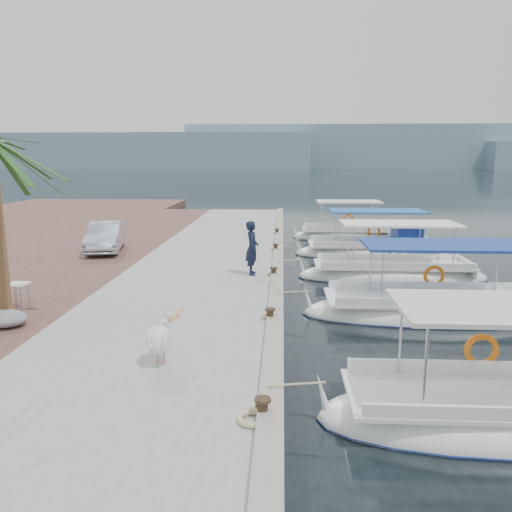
{
  "coord_description": "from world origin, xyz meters",
  "views": [
    {
      "loc": [
        -0.06,
        -16.08,
        4.71
      ],
      "look_at": [
        -1.0,
        1.68,
        1.2
      ],
      "focal_mm": 35.0,
      "sensor_mm": 36.0,
      "label": 1
    }
  ],
  "objects_px": {
    "fishing_caique_b": "(433,312)",
    "parked_car": "(105,237)",
    "fishing_caique_c": "(392,275)",
    "fishing_caique_d": "(373,252)",
    "fishing_caique_e": "(345,236)",
    "pelican": "(161,338)",
    "fisherman": "(252,248)",
    "fishing_caique_a": "(484,418)"
  },
  "relations": [
    {
      "from": "fishing_caique_a",
      "to": "fishing_caique_e",
      "type": "xyz_separation_m",
      "value": [
        0.08,
        21.07,
        -0.0
      ]
    },
    {
      "from": "fisherman",
      "to": "pelican",
      "type": "bearing_deg",
      "value": 165.95
    },
    {
      "from": "fishing_caique_a",
      "to": "pelican",
      "type": "distance_m",
      "value": 6.33
    },
    {
      "from": "pelican",
      "to": "fishing_caique_a",
      "type": "bearing_deg",
      "value": -11.86
    },
    {
      "from": "fisherman",
      "to": "parked_car",
      "type": "height_order",
      "value": "fisherman"
    },
    {
      "from": "fishing_caique_a",
      "to": "fishing_caique_e",
      "type": "height_order",
      "value": "same"
    },
    {
      "from": "fishing_caique_a",
      "to": "fishing_caique_c",
      "type": "bearing_deg",
      "value": 86.2
    },
    {
      "from": "fishing_caique_b",
      "to": "fisherman",
      "type": "height_order",
      "value": "fisherman"
    },
    {
      "from": "fishing_caique_c",
      "to": "pelican",
      "type": "xyz_separation_m",
      "value": [
        -6.87,
        -9.81,
        0.91
      ]
    },
    {
      "from": "fishing_caique_d",
      "to": "fishing_caique_e",
      "type": "height_order",
      "value": "same"
    },
    {
      "from": "fishing_caique_b",
      "to": "fishing_caique_d",
      "type": "bearing_deg",
      "value": 90.57
    },
    {
      "from": "fishing_caique_a",
      "to": "parked_car",
      "type": "distance_m",
      "value": 18.09
    },
    {
      "from": "fishing_caique_e",
      "to": "fisherman",
      "type": "bearing_deg",
      "value": -112.47
    },
    {
      "from": "pelican",
      "to": "parked_car",
      "type": "distance_m",
      "value": 13.65
    },
    {
      "from": "fishing_caique_d",
      "to": "fishing_caique_e",
      "type": "relative_size",
      "value": 1.21
    },
    {
      "from": "fishing_caique_c",
      "to": "pelican",
      "type": "distance_m",
      "value": 12.01
    },
    {
      "from": "pelican",
      "to": "parked_car",
      "type": "xyz_separation_m",
      "value": [
        -5.59,
        12.46,
        0.12
      ]
    },
    {
      "from": "fisherman",
      "to": "parked_car",
      "type": "relative_size",
      "value": 0.5
    },
    {
      "from": "fishing_caique_a",
      "to": "pelican",
      "type": "bearing_deg",
      "value": 168.14
    },
    {
      "from": "fisherman",
      "to": "fishing_caique_d",
      "type": "bearing_deg",
      "value": -45.01
    },
    {
      "from": "pelican",
      "to": "parked_car",
      "type": "relative_size",
      "value": 0.34
    },
    {
      "from": "fishing_caique_b",
      "to": "pelican",
      "type": "relative_size",
      "value": 5.85
    },
    {
      "from": "fishing_caique_c",
      "to": "fisherman",
      "type": "distance_m",
      "value": 5.87
    },
    {
      "from": "fishing_caique_a",
      "to": "fishing_caique_b",
      "type": "relative_size",
      "value": 0.76
    },
    {
      "from": "fishing_caique_a",
      "to": "fishing_caique_e",
      "type": "relative_size",
      "value": 0.97
    },
    {
      "from": "fishing_caique_b",
      "to": "parked_car",
      "type": "distance_m",
      "value": 14.73
    },
    {
      "from": "fishing_caique_c",
      "to": "parked_car",
      "type": "bearing_deg",
      "value": 168.02
    },
    {
      "from": "fishing_caique_c",
      "to": "fishing_caique_d",
      "type": "distance_m",
      "value": 4.8
    },
    {
      "from": "fishing_caique_c",
      "to": "fisherman",
      "type": "relative_size",
      "value": 3.79
    },
    {
      "from": "fishing_caique_e",
      "to": "pelican",
      "type": "xyz_separation_m",
      "value": [
        -6.22,
        -19.78,
        0.91
      ]
    },
    {
      "from": "fishing_caique_a",
      "to": "fishing_caique_e",
      "type": "distance_m",
      "value": 21.07
    },
    {
      "from": "fishing_caique_b",
      "to": "pelican",
      "type": "distance_m",
      "value": 8.71
    },
    {
      "from": "fishing_caique_b",
      "to": "fishing_caique_c",
      "type": "relative_size",
      "value": 1.06
    },
    {
      "from": "pelican",
      "to": "fishing_caique_e",
      "type": "bearing_deg",
      "value": 72.55
    },
    {
      "from": "fishing_caique_a",
      "to": "pelican",
      "type": "height_order",
      "value": "fishing_caique_a"
    },
    {
      "from": "fishing_caique_a",
      "to": "fishing_caique_d",
      "type": "relative_size",
      "value": 0.8
    },
    {
      "from": "fishing_caique_c",
      "to": "parked_car",
      "type": "distance_m",
      "value": 12.78
    },
    {
      "from": "fishing_caique_b",
      "to": "parked_car",
      "type": "relative_size",
      "value": 1.98
    },
    {
      "from": "fisherman",
      "to": "parked_car",
      "type": "xyz_separation_m",
      "value": [
        -6.99,
        4.31,
        -0.33
      ]
    },
    {
      "from": "fishing_caique_a",
      "to": "fishing_caique_c",
      "type": "relative_size",
      "value": 0.8
    },
    {
      "from": "fishing_caique_d",
      "to": "fishing_caique_c",
      "type": "bearing_deg",
      "value": -91.31
    },
    {
      "from": "fishing_caique_a",
      "to": "fishing_caique_e",
      "type": "bearing_deg",
      "value": 89.77
    }
  ]
}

